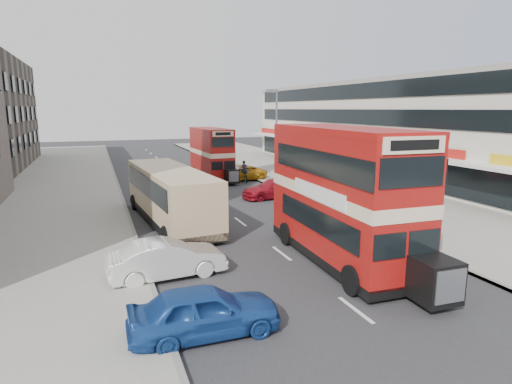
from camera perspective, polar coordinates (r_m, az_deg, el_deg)
name	(u,v)px	position (r m, az deg, el deg)	size (l,w,h in m)	color
ground	(301,268)	(18.18, 6.07, -10.13)	(160.00, 160.00, 0.00)	#28282B
road_surface	(195,187)	(36.53, -8.13, 0.63)	(12.00, 90.00, 0.01)	#28282B
pavement_right	(320,178)	(40.78, 8.56, 1.80)	(12.00, 90.00, 0.15)	gray
pavement_left	(38,197)	(35.95, -27.13, -0.55)	(12.00, 90.00, 0.15)	gray
kerb_left	(120,191)	(35.73, -17.72, 0.09)	(0.20, 90.00, 0.16)	gray
kerb_right	(262,182)	(38.27, 0.81, 1.32)	(0.20, 90.00, 0.16)	gray
commercial_row	(380,127)	(46.32, 16.21, 8.34)	(9.90, 46.20, 9.30)	beige
street_lamp	(276,130)	(36.08, 2.64, 8.25)	(1.00, 0.20, 8.12)	slate
bus_main	(343,195)	(18.50, 11.50, -0.37)	(3.12, 10.29, 5.62)	black
bus_second	(211,153)	(40.50, -5.97, 5.17)	(2.55, 8.41, 4.61)	black
coach	(170,193)	(25.21, -11.41, -0.18)	(3.79, 11.30, 2.94)	black
car_left_near	(205,311)	(13.00, -6.87, -15.49)	(1.79, 4.44, 1.51)	navy
car_left_front	(167,259)	(17.31, -11.81, -8.74)	(1.60, 4.59, 1.51)	silver
car_right_a	(274,188)	(31.79, 2.42, 0.48)	(2.00, 4.93, 1.43)	maroon
car_right_b	(239,173)	(39.59, -2.23, 2.53)	(2.27, 4.92, 1.37)	#BA7712
car_right_c	(214,160)	(49.97, -5.63, 4.32)	(1.72, 4.26, 1.45)	#526EA5
pedestrian_near	(319,184)	(31.99, 8.36, 1.02)	(0.66, 0.44, 1.78)	gray
cyclist	(244,175)	(38.70, -1.58, 2.29)	(0.80, 1.96, 1.96)	gray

